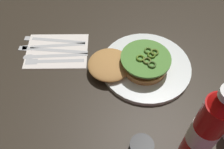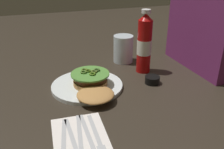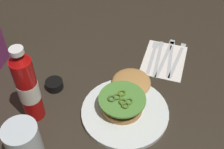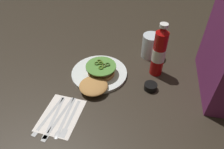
# 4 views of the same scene
# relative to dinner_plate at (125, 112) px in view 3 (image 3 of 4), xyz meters

# --- Properties ---
(ground_plane) EXTENTS (3.00, 3.00, 0.00)m
(ground_plane) POSITION_rel_dinner_plate_xyz_m (0.03, 0.04, -0.01)
(ground_plane) COLOR #2F271E
(dinner_plate) EXTENTS (0.26, 0.26, 0.01)m
(dinner_plate) POSITION_rel_dinner_plate_xyz_m (0.00, 0.00, 0.00)
(dinner_plate) COLOR white
(dinner_plate) RESTS_ON ground_plane
(burger_sandwich) EXTENTS (0.23, 0.14, 0.05)m
(burger_sandwich) POSITION_rel_dinner_plate_xyz_m (0.04, 0.01, 0.03)
(burger_sandwich) COLOR #BA8245
(burger_sandwich) RESTS_ON dinner_plate
(ketchup_bottle) EXTENTS (0.06, 0.06, 0.26)m
(ketchup_bottle) POSITION_rel_dinner_plate_xyz_m (-0.07, 0.26, 0.11)
(ketchup_bottle) COLOR #B10C0C
(ketchup_bottle) RESTS_ON ground_plane
(water_glass) EXTENTS (0.09, 0.09, 0.12)m
(water_glass) POSITION_rel_dinner_plate_xyz_m (-0.20, 0.22, 0.05)
(water_glass) COLOR silver
(water_glass) RESTS_ON ground_plane
(condiment_cup) EXTENTS (0.06, 0.06, 0.03)m
(condiment_cup) POSITION_rel_dinner_plate_xyz_m (0.05, 0.24, 0.01)
(condiment_cup) COLOR black
(condiment_cup) RESTS_ON ground_plane
(napkin) EXTENTS (0.20, 0.15, 0.00)m
(napkin) POSITION_rel_dinner_plate_xyz_m (0.26, -0.09, -0.01)
(napkin) COLOR white
(napkin) RESTS_ON ground_plane
(steak_knife) EXTENTS (0.20, 0.05, 0.00)m
(steak_knife) POSITION_rel_dinner_plate_xyz_m (0.28, -0.13, -0.00)
(steak_knife) COLOR silver
(steak_knife) RESTS_ON napkin
(table_knife) EXTENTS (0.20, 0.02, 0.00)m
(table_knife) POSITION_rel_dinner_plate_xyz_m (0.29, -0.11, -0.00)
(table_knife) COLOR silver
(table_knife) RESTS_ON napkin
(butter_knife) EXTENTS (0.22, 0.05, 0.00)m
(butter_knife) POSITION_rel_dinner_plate_xyz_m (0.29, -0.09, -0.00)
(butter_knife) COLOR silver
(butter_knife) RESTS_ON napkin
(spoon_utensil) EXTENTS (0.20, 0.03, 0.00)m
(spoon_utensil) POSITION_rel_dinner_plate_xyz_m (0.29, -0.07, -0.00)
(spoon_utensil) COLOR silver
(spoon_utensil) RESTS_ON napkin
(fork_utensil) EXTENTS (0.18, 0.02, 0.00)m
(fork_utensil) POSITION_rel_dinner_plate_xyz_m (0.28, -0.04, -0.00)
(fork_utensil) COLOR silver
(fork_utensil) RESTS_ON napkin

